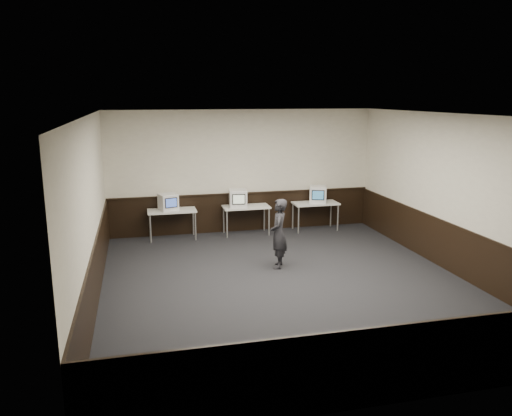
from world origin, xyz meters
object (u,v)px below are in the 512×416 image
Objects in this scene: desk_right at (315,205)px; emac_right at (318,194)px; emac_left at (168,202)px; person at (279,234)px; emac_center at (238,198)px; desk_center at (246,209)px; desk_left at (172,213)px.

emac_right is at bearing 9.41° from desk_right.
emac_left is at bearing -159.74° from emac_right.
emac_right is 3.26m from person.
person reaches higher than emac_center.
desk_right is 2.14m from emac_center.
emac_center reaches higher than emac_left.
desk_left is at bearing 180.00° from desk_center.
desk_left is at bearing -9.89° from emac_left.
emac_center is (1.77, -0.02, 0.01)m from emac_left.
emac_left is at bearing -173.79° from desk_left.
emac_right reaches higher than emac_left.
emac_center is 0.88× the size of emac_right.
desk_left is 3.34m from person.
emac_center reaches higher than desk_left.
desk_left is 3.88m from emac_right.
desk_right is 2.32× the size of emac_center.
emac_center is at bearing -173.17° from desk_center.
desk_center is 2.32× the size of emac_center.
emac_center is at bearing -16.65° from emac_left.
desk_center is at bearing -158.25° from person.
desk_left is 0.82× the size of person.
person reaches higher than desk_left.
desk_left is at bearing 180.00° from desk_right.
emac_left is 3.95m from emac_right.
person reaches higher than desk_right.
desk_left is 2.32× the size of emac_center.
desk_left is 1.00× the size of desk_center.
desk_left is 1.71m from emac_center.
desk_right is at bearing 0.00° from desk_center.
desk_center is 2.67m from person.
emac_center is at bearing -159.06° from emac_right.
emac_left is at bearing -174.11° from emac_center.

